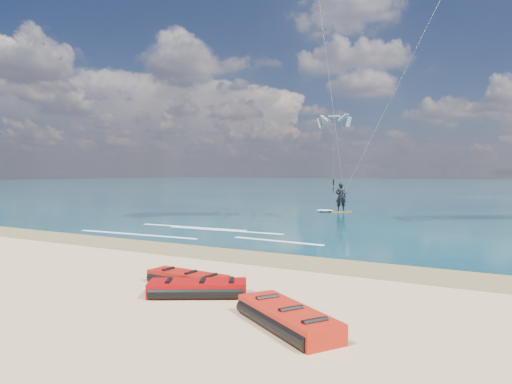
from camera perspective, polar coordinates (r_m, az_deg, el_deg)
ground at (r=51.61m, az=15.40°, el=-0.76°), size 320.00×320.00×0.00m
wet_sand_strip at (r=18.11m, az=-13.89°, el=-6.51°), size 320.00×2.40×0.01m
sea at (r=114.75m, az=23.02°, el=0.86°), size 320.00×200.00×0.04m
packed_kite_left at (r=11.76m, az=-8.55°, el=-11.36°), size 2.39×1.11×0.35m
packed_kite_mid at (r=8.62m, az=3.93°, el=-16.52°), size 2.86×2.43×0.42m
packed_kite_right at (r=10.71m, az=-7.29°, el=-12.73°), size 2.62×2.14×0.39m
kitesurfer_main at (r=27.98m, az=12.97°, el=14.43°), size 13.06×12.66×17.07m
shoreline_foam at (r=21.32m, az=-7.13°, el=-5.00°), size 11.68×3.90×0.01m
distant_kites at (r=89.13m, az=25.89°, el=4.06°), size 50.93×22.73×13.70m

